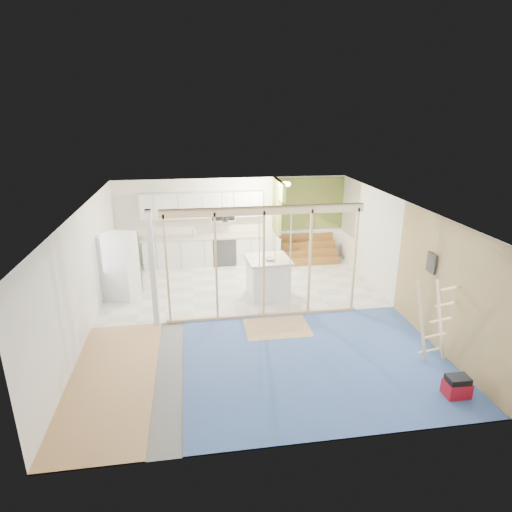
{
  "coord_description": "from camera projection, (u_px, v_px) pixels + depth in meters",
  "views": [
    {
      "loc": [
        -1.21,
        -8.74,
        4.53
      ],
      "look_at": [
        0.22,
        0.6,
        1.28
      ],
      "focal_mm": 30.0,
      "sensor_mm": 36.0,
      "label": 1
    }
  ],
  "objects": [
    {
      "name": "island",
      "position": [
        268.0,
        278.0,
        10.76
      ],
      "size": [
        1.11,
        1.11,
        1.03
      ],
      "rotation": [
        0.0,
        0.0,
        0.06
      ],
      "color": "white",
      "rests_on": "room"
    },
    {
      "name": "green_partition",
      "position": [
        299.0,
        232.0,
        13.22
      ],
      "size": [
        2.25,
        1.51,
        2.6
      ],
      "color": "olive",
      "rests_on": "room"
    },
    {
      "name": "soap_bottle_a",
      "position": [
        194.0,
        232.0,
        12.69
      ],
      "size": [
        0.12,
        0.12,
        0.28
      ],
      "primitive_type": "imported",
      "rotation": [
        0.0,
        0.0,
        0.15
      ],
      "color": "#AEB2C2",
      "rests_on": "base_cabinets"
    },
    {
      "name": "pot_rack",
      "position": [
        228.0,
        214.0,
        10.89
      ],
      "size": [
        0.52,
        0.52,
        0.72
      ],
      "color": "black",
      "rests_on": "room"
    },
    {
      "name": "bowl",
      "position": [
        270.0,
        259.0,
        10.46
      ],
      "size": [
        0.26,
        0.26,
        0.06
      ],
      "primitive_type": "imported",
      "rotation": [
        0.0,
        0.0,
        -0.06
      ],
      "color": "white",
      "rests_on": "island"
    },
    {
      "name": "base_cabinets",
      "position": [
        181.0,
        255.0,
        12.57
      ],
      "size": [
        4.45,
        2.24,
        0.93
      ],
      "color": "silver",
      "rests_on": "room"
    },
    {
      "name": "sheathing_panel",
      "position": [
        448.0,
        291.0,
        8.02
      ],
      "size": [
        0.02,
        4.0,
        2.6
      ],
      "primitive_type": "cube",
      "color": "tan",
      "rests_on": "room"
    },
    {
      "name": "upper_cabinets",
      "position": [
        204.0,
        206.0,
        12.67
      ],
      "size": [
        3.6,
        0.41,
        0.85
      ],
      "color": "silver",
      "rests_on": "room"
    },
    {
      "name": "electrical_panel",
      "position": [
        431.0,
        263.0,
        8.46
      ],
      "size": [
        0.04,
        0.3,
        0.4
      ],
      "primitive_type": "cube",
      "color": "#353539",
      "rests_on": "room"
    },
    {
      "name": "fridge",
      "position": [
        120.0,
        267.0,
        10.59
      ],
      "size": [
        0.92,
        0.89,
        1.67
      ],
      "rotation": [
        0.0,
        0.0,
        -0.31
      ],
      "color": "silver",
      "rests_on": "room"
    },
    {
      "name": "room",
      "position": [
        250.0,
        264.0,
        9.39
      ],
      "size": [
        7.01,
        8.01,
        2.61
      ],
      "color": "slate",
      "rests_on": "ground"
    },
    {
      "name": "stud_frame",
      "position": [
        239.0,
        252.0,
        9.26
      ],
      "size": [
        4.66,
        0.14,
        2.6
      ],
      "color": "beige",
      "rests_on": "room"
    },
    {
      "name": "soap_bottle_b",
      "position": [
        256.0,
        230.0,
        13.01
      ],
      "size": [
        0.13,
        0.13,
        0.21
      ],
      "primitive_type": "imported",
      "rotation": [
        0.0,
        0.0,
        -0.39
      ],
      "color": "silver",
      "rests_on": "base_cabinets"
    },
    {
      "name": "ladder",
      "position": [
        433.0,
        321.0,
        7.83
      ],
      "size": [
        0.89,
        0.07,
        1.65
      ],
      "rotation": [
        0.0,
        0.0,
        -0.08
      ],
      "color": "beige",
      "rests_on": "room"
    },
    {
      "name": "toolbox",
      "position": [
        457.0,
        387.0,
        7.06
      ],
      "size": [
        0.4,
        0.31,
        0.38
      ],
      "rotation": [
        0.0,
        0.0,
        -0.02
      ],
      "color": "maroon",
      "rests_on": "room"
    },
    {
      "name": "ceiling_light",
      "position": [
        285.0,
        184.0,
        11.99
      ],
      "size": [
        0.32,
        0.32,
        0.08
      ],
      "primitive_type": "cylinder",
      "color": "#FFEABF",
      "rests_on": "room"
    },
    {
      "name": "floor_overlays",
      "position": [
        253.0,
        316.0,
        9.87
      ],
      "size": [
        7.0,
        8.0,
        0.03
      ],
      "color": "silver",
      "rests_on": "room"
    }
  ]
}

